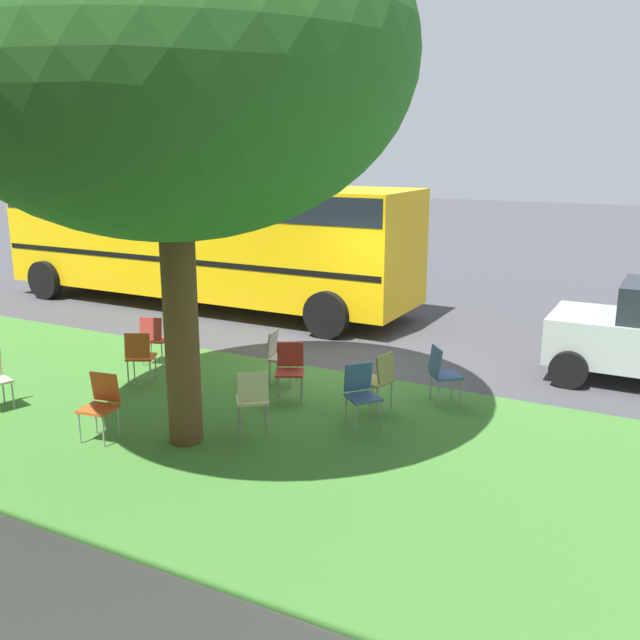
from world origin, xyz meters
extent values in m
plane|color=#424247|center=(0.00, 0.00, 0.00)|extent=(80.00, 80.00, 0.00)
cube|color=#3D752D|center=(0.00, 3.20, 0.00)|extent=(48.00, 6.00, 0.01)
cylinder|color=brown|center=(0.53, 3.76, 1.70)|extent=(0.44, 0.44, 3.40)
ellipsoid|color=#2D6B28|center=(0.53, 3.76, 4.79)|extent=(5.80, 5.80, 4.29)
cube|color=#C64C1E|center=(1.53, 4.29, 0.44)|extent=(0.48, 0.46, 0.04)
cube|color=#C64C1E|center=(1.56, 4.11, 0.68)|extent=(0.41, 0.15, 0.40)
cylinder|color=gray|center=(1.68, 4.48, 0.21)|extent=(0.02, 0.02, 0.42)
cylinder|color=gray|center=(1.33, 4.43, 0.21)|extent=(0.02, 0.02, 0.42)
cylinder|color=gray|center=(1.74, 4.15, 0.21)|extent=(0.02, 0.02, 0.42)
cylinder|color=gray|center=(1.38, 4.09, 0.21)|extent=(0.02, 0.02, 0.42)
cube|color=#C64C1E|center=(2.63, 2.25, 0.44)|extent=(0.56, 0.55, 0.04)
cube|color=#C64C1E|center=(2.55, 2.41, 0.68)|extent=(0.39, 0.26, 0.40)
cylinder|color=gray|center=(2.54, 2.02, 0.21)|extent=(0.02, 0.02, 0.42)
cylinder|color=gray|center=(2.87, 2.18, 0.21)|extent=(0.02, 0.02, 0.42)
cylinder|color=gray|center=(2.39, 2.32, 0.21)|extent=(0.02, 0.02, 0.42)
cylinder|color=gray|center=(2.71, 2.48, 0.21)|extent=(0.02, 0.02, 0.42)
cube|color=beige|center=(-0.05, 3.06, 0.44)|extent=(0.58, 0.57, 0.04)
cube|color=beige|center=(-0.16, 3.20, 0.68)|extent=(0.37, 0.31, 0.40)
cylinder|color=gray|center=(-0.09, 2.81, 0.21)|extent=(0.02, 0.02, 0.42)
cylinder|color=gray|center=(0.20, 3.03, 0.21)|extent=(0.02, 0.02, 0.42)
cylinder|color=gray|center=(-0.30, 3.08, 0.21)|extent=(0.02, 0.02, 0.42)
cylinder|color=gray|center=(-0.01, 3.30, 0.21)|extent=(0.02, 0.02, 0.42)
cube|color=#335184|center=(-1.34, 2.28, 0.44)|extent=(0.58, 0.58, 0.04)
cube|color=#335184|center=(-1.20, 2.16, 0.68)|extent=(0.32, 0.36, 0.40)
cylinder|color=gray|center=(-1.35, 2.53, 0.21)|extent=(0.02, 0.02, 0.42)
cylinder|color=gray|center=(-1.58, 2.26, 0.21)|extent=(0.02, 0.02, 0.42)
cylinder|color=gray|center=(-1.09, 2.31, 0.21)|extent=(0.02, 0.02, 0.42)
cylinder|color=gray|center=(-1.32, 2.03, 0.21)|extent=(0.02, 0.02, 0.42)
cube|color=#B7332D|center=(0.09, 1.83, 0.44)|extent=(0.55, 0.54, 0.04)
cube|color=#B7332D|center=(0.17, 1.66, 0.68)|extent=(0.40, 0.25, 0.40)
cylinder|color=gray|center=(0.18, 2.06, 0.21)|extent=(0.02, 0.02, 0.42)
cylinder|color=gray|center=(-0.14, 1.90, 0.21)|extent=(0.02, 0.02, 0.42)
cylinder|color=gray|center=(0.33, 1.75, 0.21)|extent=(0.02, 0.02, 0.42)
cylinder|color=gray|center=(0.01, 1.59, 0.21)|extent=(0.02, 0.02, 0.42)
cylinder|color=gray|center=(3.47, 4.06, 0.21)|extent=(0.02, 0.02, 0.42)
cylinder|color=gray|center=(3.79, 3.97, 0.21)|extent=(0.02, 0.02, 0.42)
cube|color=#335184|center=(-2.03, 0.84, 0.44)|extent=(0.57, 0.58, 0.04)
cube|color=#335184|center=(-1.89, 0.95, 0.68)|extent=(0.31, 0.37, 0.40)
cylinder|color=gray|center=(-2.28, 0.88, 0.21)|extent=(0.02, 0.02, 0.42)
cylinder|color=gray|center=(-2.05, 0.59, 0.21)|extent=(0.02, 0.02, 0.42)
cylinder|color=gray|center=(-2.01, 1.09, 0.21)|extent=(0.02, 0.02, 0.42)
cylinder|color=gray|center=(-1.79, 0.81, 0.21)|extent=(0.02, 0.02, 0.42)
cube|color=olive|center=(-1.20, 1.58, 0.44)|extent=(0.48, 0.49, 0.04)
cube|color=olive|center=(-1.38, 1.61, 0.68)|extent=(0.16, 0.41, 0.40)
cylinder|color=gray|center=(-1.07, 1.37, 0.21)|extent=(0.02, 0.02, 0.42)
cylinder|color=gray|center=(-1.00, 1.72, 0.21)|extent=(0.02, 0.02, 0.42)
cylinder|color=gray|center=(-1.40, 1.44, 0.21)|extent=(0.02, 0.02, 0.42)
cylinder|color=gray|center=(-1.33, 1.79, 0.21)|extent=(0.02, 0.02, 0.42)
cube|color=#ADA393|center=(0.56, 1.23, 0.44)|extent=(0.48, 0.49, 0.04)
cube|color=#ADA393|center=(0.74, 1.26, 0.68)|extent=(0.17, 0.41, 0.40)
cylinder|color=gray|center=(0.36, 1.37, 0.21)|extent=(0.02, 0.02, 0.42)
cylinder|color=gray|center=(0.43, 1.01, 0.21)|extent=(0.02, 0.02, 0.42)
cylinder|color=gray|center=(0.69, 1.44, 0.21)|extent=(0.02, 0.02, 0.42)
cylinder|color=gray|center=(0.77, 1.08, 0.21)|extent=(0.02, 0.02, 0.42)
cube|color=#B7332D|center=(3.13, 1.32, 0.44)|extent=(0.52, 0.50, 0.04)
cube|color=#B7332D|center=(3.07, 1.49, 0.68)|extent=(0.41, 0.20, 0.40)
cylinder|color=gray|center=(3.00, 1.11, 0.21)|extent=(0.02, 0.02, 0.42)
cylinder|color=gray|center=(3.35, 1.21, 0.21)|extent=(0.02, 0.02, 0.42)
cylinder|color=gray|center=(2.90, 1.43, 0.21)|extent=(0.02, 0.02, 0.42)
cylinder|color=gray|center=(3.25, 1.54, 0.21)|extent=(0.02, 0.02, 0.42)
cylinder|color=black|center=(-3.54, -0.75, 0.30)|extent=(0.60, 0.18, 0.60)
cylinder|color=black|center=(-3.54, -2.49, 0.30)|extent=(0.60, 0.18, 0.60)
cube|color=yellow|center=(5.25, -2.88, 1.63)|extent=(10.40, 2.44, 2.50)
cube|color=black|center=(5.25, -2.88, 1.28)|extent=(10.30, 2.46, 0.12)
cube|color=black|center=(5.25, -2.88, 2.53)|extent=(10.30, 2.46, 0.56)
cylinder|color=black|center=(9.25, -1.62, 0.48)|extent=(0.96, 0.28, 0.96)
cylinder|color=black|center=(9.25, -4.14, 0.48)|extent=(0.96, 0.28, 0.96)
cylinder|color=black|center=(1.25, -1.62, 0.48)|extent=(0.96, 0.28, 0.96)
cylinder|color=black|center=(1.25, -4.14, 0.48)|extent=(0.96, 0.28, 0.96)
camera|label=1|loc=(-5.03, 10.50, 3.76)|focal=39.43mm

